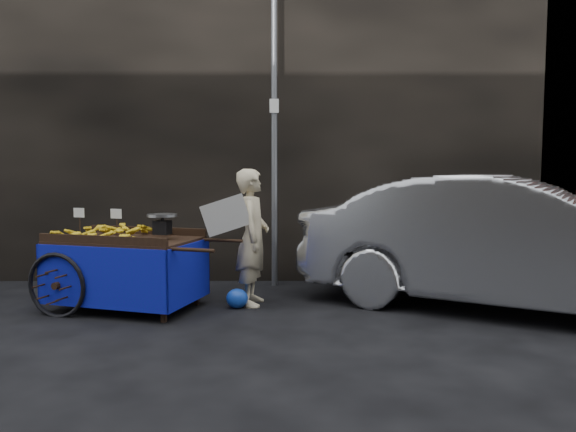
{
  "coord_description": "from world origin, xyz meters",
  "views": [
    {
      "loc": [
        0.45,
        -6.19,
        1.6
      ],
      "look_at": [
        0.48,
        0.5,
        1.02
      ],
      "focal_mm": 35.0,
      "sensor_mm": 36.0,
      "label": 1
    }
  ],
  "objects_px": {
    "plastic_bag": "(237,298)",
    "parked_car": "(511,243)",
    "vendor": "(252,237)",
    "banana_cart": "(122,246)"
  },
  "relations": [
    {
      "from": "vendor",
      "to": "parked_car",
      "type": "height_order",
      "value": "vendor"
    },
    {
      "from": "banana_cart",
      "to": "parked_car",
      "type": "distance_m",
      "value": 4.36
    },
    {
      "from": "plastic_bag",
      "to": "parked_car",
      "type": "xyz_separation_m",
      "value": [
        3.07,
        -0.07,
        0.65
      ]
    },
    {
      "from": "vendor",
      "to": "parked_car",
      "type": "bearing_deg",
      "value": -91.38
    },
    {
      "from": "banana_cart",
      "to": "vendor",
      "type": "xyz_separation_m",
      "value": [
        1.46,
        0.17,
        0.07
      ]
    },
    {
      "from": "vendor",
      "to": "plastic_bag",
      "type": "distance_m",
      "value": 0.72
    },
    {
      "from": "banana_cart",
      "to": "plastic_bag",
      "type": "distance_m",
      "value": 1.43
    },
    {
      "from": "plastic_bag",
      "to": "parked_car",
      "type": "relative_size",
      "value": 0.05
    },
    {
      "from": "banana_cart",
      "to": "plastic_bag",
      "type": "relative_size",
      "value": 9.33
    },
    {
      "from": "vendor",
      "to": "plastic_bag",
      "type": "xyz_separation_m",
      "value": [
        -0.17,
        -0.18,
        -0.68
      ]
    }
  ]
}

